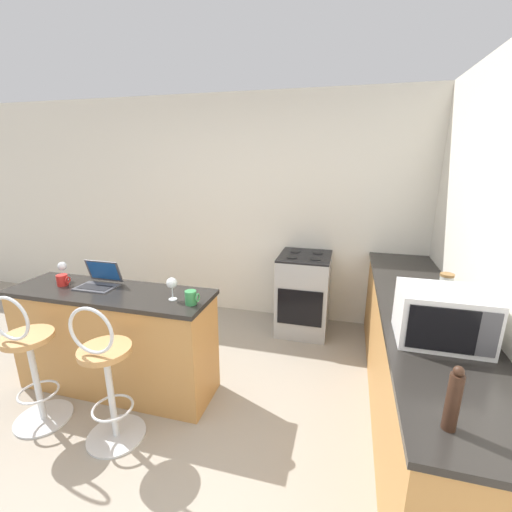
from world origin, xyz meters
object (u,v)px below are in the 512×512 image
(bar_stool_far, at_px, (107,378))
(pepper_mill, at_px, (453,400))
(mug_green, at_px, (191,298))
(mug_red, at_px, (63,280))
(microwave, at_px, (443,316))
(wine_glass_tall, at_px, (62,267))
(storage_jar, at_px, (446,284))
(laptop, at_px, (100,280))
(bar_stool_near, at_px, (30,363))
(stove_range, at_px, (304,293))
(wine_glass_short, at_px, (172,284))

(bar_stool_far, height_order, pepper_mill, pepper_mill)
(mug_green, bearing_deg, pepper_mill, -28.85)
(bar_stool_far, height_order, mug_green, bar_stool_far)
(pepper_mill, bearing_deg, mug_red, 161.61)
(microwave, relative_size, wine_glass_tall, 2.91)
(storage_jar, bearing_deg, laptop, -168.37)
(laptop, xyz_separation_m, mug_green, (0.89, -0.14, -0.00))
(laptop, xyz_separation_m, wine_glass_tall, (-0.39, 0.03, 0.07))
(bar_stool_near, xyz_separation_m, mug_green, (1.07, 0.44, 0.44))
(bar_stool_far, xyz_separation_m, laptop, (-0.46, 0.58, 0.44))
(bar_stool_near, xyz_separation_m, storage_jar, (2.88, 1.14, 0.47))
(stove_range, bearing_deg, microwave, -58.47)
(microwave, bearing_deg, wine_glass_short, 175.64)
(laptop, relative_size, pepper_mill, 1.12)
(laptop, height_order, stove_range, laptop)
(stove_range, xyz_separation_m, mug_red, (-1.82, -1.42, 0.49))
(mug_red, relative_size, wine_glass_tall, 0.63)
(mug_green, bearing_deg, stove_range, 67.14)
(bar_stool_near, bearing_deg, pepper_mill, -8.41)
(bar_stool_far, bearing_deg, pepper_mill, -11.15)
(bar_stool_far, xyz_separation_m, pepper_mill, (1.91, -0.38, 0.53))
(laptop, bearing_deg, pepper_mill, -22.00)
(bar_stool_near, relative_size, pepper_mill, 3.74)
(laptop, bearing_deg, bar_stool_near, -107.15)
(microwave, height_order, mug_green, microwave)
(laptop, bearing_deg, storage_jar, 11.63)
(mug_red, bearing_deg, microwave, -3.38)
(microwave, xyz_separation_m, wine_glass_tall, (-2.88, 0.27, -0.03))
(bar_stool_near, distance_m, wine_glass_tall, 0.83)
(bar_stool_far, relative_size, storage_jar, 6.39)
(stove_range, xyz_separation_m, storage_jar, (1.18, -0.80, 0.53))
(mug_red, bearing_deg, pepper_mill, -18.39)
(bar_stool_far, distance_m, stove_range, 2.21)
(pepper_mill, relative_size, storage_jar, 1.71)
(bar_stool_near, height_order, pepper_mill, pepper_mill)
(storage_jar, height_order, mug_green, storage_jar)
(stove_range, height_order, wine_glass_short, wine_glass_short)
(laptop, xyz_separation_m, storage_jar, (2.70, 0.56, 0.03))
(bar_stool_near, bearing_deg, wine_glass_tall, 108.85)
(mug_red, xyz_separation_m, wine_glass_short, (1.02, -0.03, 0.08))
(laptop, distance_m, wine_glass_tall, 0.40)
(stove_range, distance_m, wine_glass_tall, 2.39)
(bar_stool_near, height_order, bar_stool_far, same)
(pepper_mill, relative_size, mug_green, 2.72)
(mug_green, bearing_deg, microwave, -3.32)
(pepper_mill, distance_m, storage_jar, 1.55)
(mug_red, relative_size, pepper_mill, 0.37)
(laptop, bearing_deg, bar_stool_far, -51.72)
(mug_red, xyz_separation_m, wine_glass_tall, (-0.08, 0.10, 0.08))
(bar_stool_near, xyz_separation_m, stove_range, (1.70, 1.93, -0.05))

